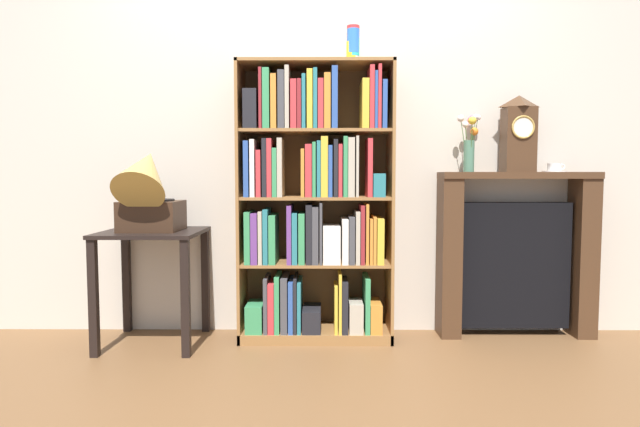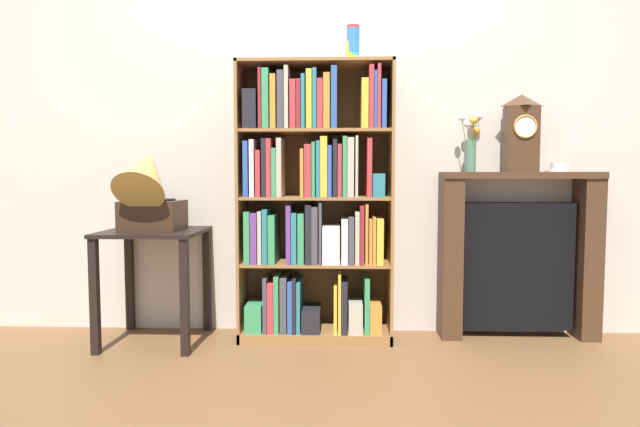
% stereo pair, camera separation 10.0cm
% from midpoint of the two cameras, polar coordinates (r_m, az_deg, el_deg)
% --- Properties ---
extents(ground_plane, '(7.59, 6.40, 0.02)m').
position_cam_midpoint_polar(ground_plane, '(3.19, -1.43, -14.06)').
color(ground_plane, brown).
extents(wall_back, '(4.59, 0.08, 2.60)m').
position_cam_midpoint_polar(wall_back, '(3.39, 1.10, 9.44)').
color(wall_back, beige).
rests_on(wall_back, ground).
extents(bookshelf, '(0.91, 0.33, 1.64)m').
position_cam_midpoint_polar(bookshelf, '(3.16, -1.65, 0.48)').
color(bookshelf, olive).
rests_on(bookshelf, ground).
extents(cup_stack, '(0.08, 0.08, 0.21)m').
position_cam_midpoint_polar(cup_stack, '(3.25, 2.64, 17.67)').
color(cup_stack, white).
rests_on(cup_stack, bookshelf).
extents(side_table_left, '(0.56, 0.55, 0.66)m').
position_cam_midpoint_polar(side_table_left, '(3.27, -18.32, -4.40)').
color(side_table_left, black).
rests_on(side_table_left, ground).
extents(gramophone, '(0.33, 0.48, 0.55)m').
position_cam_midpoint_polar(gramophone, '(3.17, -18.87, 2.42)').
color(gramophone, '#382316').
rests_on(gramophone, side_table_left).
extents(fireplace_mantel, '(0.94, 0.22, 1.01)m').
position_cam_midpoint_polar(fireplace_mantel, '(3.47, 19.40, -4.23)').
color(fireplace_mantel, '#472D1C').
rests_on(fireplace_mantel, ground).
extents(mantel_clock, '(0.18, 0.15, 0.46)m').
position_cam_midpoint_polar(mantel_clock, '(3.42, 19.73, 8.06)').
color(mantel_clock, '#472D1C').
rests_on(mantel_clock, fireplace_mantel).
extents(flower_vase, '(0.16, 0.17, 0.35)m').
position_cam_midpoint_polar(flower_vase, '(3.34, 14.95, 7.43)').
color(flower_vase, '#4C7A60').
rests_on(flower_vase, fireplace_mantel).
extents(teacup_with_saucer, '(0.14, 0.14, 0.05)m').
position_cam_midpoint_polar(teacup_with_saucer, '(3.50, 23.08, 4.47)').
color(teacup_with_saucer, white).
rests_on(teacup_with_saucer, fireplace_mantel).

